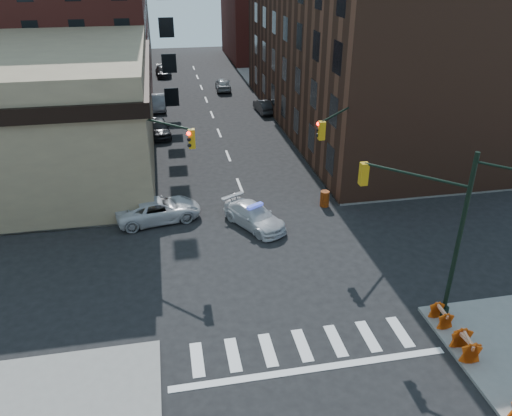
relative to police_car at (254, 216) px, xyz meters
name	(u,v)px	position (x,y,z in m)	size (l,w,h in m)	color
ground	(269,260)	(0.07, -3.92, -0.67)	(140.00, 140.00, 0.00)	black
sidewalk_ne	(399,92)	(23.07, 28.83, -0.60)	(34.00, 54.50, 0.15)	gray
commercial_row_ne	(356,50)	(13.07, 18.58, 6.33)	(14.00, 34.00, 14.00)	#4A2B1D
filler_nw	(79,5)	(-15.93, 58.08, 7.33)	(20.00, 18.00, 16.00)	brown
filler_ne	(279,18)	(14.07, 54.08, 5.33)	(16.00, 16.00, 12.00)	maroon
signal_pole_se	(435,224)	(6.11, -9.44, 3.94)	(5.40, 5.27, 8.00)	black
signal_pole_nw	(152,158)	(-5.78, 1.42, 3.66)	(3.58, 3.67, 8.00)	black
signal_pole_ne	(343,145)	(5.91, 1.43, 3.66)	(3.67, 3.58, 8.00)	black
tree_ne_near	(288,82)	(7.57, 22.08, 2.81)	(3.00, 3.00, 4.85)	black
tree_ne_far	(271,66)	(7.57, 30.08, 2.81)	(3.00, 3.00, 4.85)	black
police_car	(254,216)	(0.00, 0.00, 0.00)	(1.89, 4.65, 1.35)	silver
pickup	(159,210)	(-5.73, 1.88, 0.05)	(2.42, 5.24, 1.46)	silver
parked_car_wnear	(159,128)	(-5.43, 18.27, 0.11)	(1.85, 4.59, 1.57)	black
parked_car_wfar	(157,102)	(-5.43, 27.25, 0.08)	(1.60, 4.58, 1.51)	gray
parked_car_wdeep	(163,71)	(-4.40, 43.36, 0.00)	(1.88, 4.63, 1.34)	black
parked_car_enear	(264,106)	(5.57, 23.92, 0.01)	(1.44, 4.14, 1.36)	black
parked_car_efar	(223,84)	(2.57, 34.11, 0.08)	(1.77, 4.41, 1.50)	gray
pedestrian_a	(109,195)	(-8.80, 3.78, 0.42)	(0.69, 0.45, 1.88)	black
pedestrian_b	(40,215)	(-12.76, 2.08, 0.30)	(0.80, 0.62, 1.65)	black
pedestrian_c	(36,212)	(-12.93, 2.08, 0.46)	(1.16, 0.48, 1.98)	#202330
barrel_road	(325,199)	(5.07, 1.79, -0.14)	(0.59, 0.59, 1.06)	red
barrel_bank	(163,207)	(-5.43, 2.80, -0.23)	(0.49, 0.49, 0.88)	#E4460A
barricade_se_a	(441,316)	(6.47, -10.66, -0.12)	(1.08, 0.54, 0.81)	#E25A0A
barricade_se_b	(466,346)	(6.47, -12.67, -0.06)	(1.24, 0.62, 0.93)	#D03E09
barricade_se_c	(465,346)	(6.47, -12.60, -0.10)	(1.14, 0.57, 0.86)	#BF3109
barricade_nw_a	(147,208)	(-6.43, 2.60, -0.10)	(1.13, 0.57, 0.85)	#F13B0B
barricade_nw_b	(115,212)	(-8.43, 2.42, -0.12)	(1.07, 0.53, 0.80)	#BF3208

